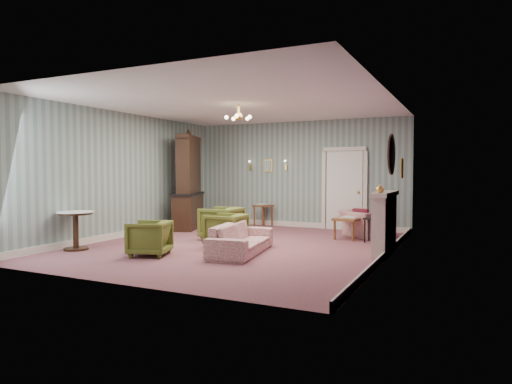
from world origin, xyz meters
The scene contains 27 objects.
floor centered at (0.00, 0.00, 0.00)m, with size 7.00×7.00×0.00m, color #8A505A.
ceiling centered at (0.00, 0.00, 2.90)m, with size 7.00×7.00×0.00m, color white.
wall_back centered at (0.00, 3.50, 1.45)m, with size 6.00×6.00×0.00m, color slate.
wall_front centered at (0.00, -3.50, 1.45)m, with size 6.00×6.00×0.00m, color slate.
wall_left centered at (-3.00, 0.00, 1.45)m, with size 7.00×7.00×0.00m, color slate.
wall_right centered at (3.00, 0.00, 1.45)m, with size 7.00×7.00×0.00m, color slate.
wall_right_floral centered at (2.98, 0.00, 1.45)m, with size 7.00×7.00×0.00m, color #B05880.
door centered at (1.30, 3.46, 1.08)m, with size 1.12×0.12×2.16m, color white, non-canonical shape.
olive_chair_a centered at (-0.97, -1.65, 0.35)m, with size 0.68×0.64×0.70m, color #5B6423.
olive_chair_b centered at (-0.20, -0.20, 0.37)m, with size 0.73×0.68×0.75m, color #5B6423.
olive_chair_c centered at (-0.75, 0.58, 0.41)m, with size 0.79×0.74×0.81m, color #5B6423.
sofa_chintz centered at (0.44, -0.73, 0.37)m, with size 1.91×0.56×0.75m, color #9C3E53.
wingback_chair centered at (2.06, 2.40, 0.42)m, with size 0.95×0.62×0.83m, color #9C3E53.
dresser centered at (-2.54, 1.91, 1.31)m, with size 0.55×1.58×2.63m, color black, non-canonical shape.
fireplace centered at (2.86, 0.40, 0.58)m, with size 0.30×1.40×1.16m, color beige, non-canonical shape.
mantel_vase centered at (2.84, 0.00, 1.23)m, with size 0.15×0.15×0.15m, color gold.
oval_mirror centered at (2.96, 0.40, 1.85)m, with size 0.04×0.76×0.84m, color white, non-canonical shape.
framed_print centered at (2.97, 1.75, 1.60)m, with size 0.04×0.34×0.42m, color gold, non-canonical shape.
coffee_table centered at (1.81, 2.04, 0.25)m, with size 0.53×0.96×0.49m, color brown, non-canonical shape.
side_table_black centered at (2.41, 1.64, 0.27)m, with size 0.36×0.36×0.54m, color black, non-canonical shape.
pedestal_table centered at (-2.65, -1.80, 0.38)m, with size 0.70×0.70×0.76m, color black, non-canonical shape.
nesting_table centered at (-0.90, 3.15, 0.33)m, with size 0.39×0.50×0.66m, color brown, non-canonical shape.
gilt_mirror_back centered at (-0.90, 3.46, 1.70)m, with size 0.28×0.06×0.36m, color gold, non-canonical shape.
sconce_left centered at (-1.45, 3.44, 1.70)m, with size 0.16×0.12×0.30m, color gold, non-canonical shape.
sconce_right centered at (-0.35, 3.44, 1.70)m, with size 0.16×0.12×0.30m, color gold, non-canonical shape.
chandelier centered at (0.00, 0.00, 2.63)m, with size 0.56×0.56×0.36m, color gold, non-canonical shape.
burgundy_cushion centered at (2.01, 2.25, 0.48)m, with size 0.38×0.10×0.38m, color maroon.
Camera 1 is at (4.31, -8.15, 1.54)m, focal length 31.57 mm.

